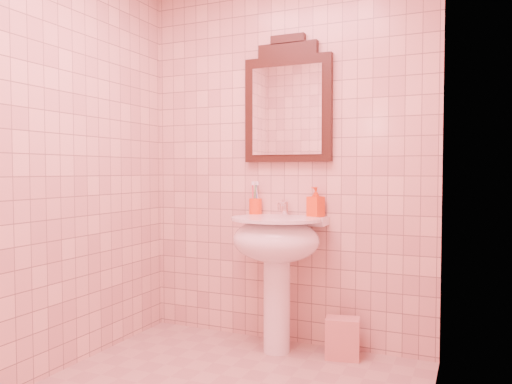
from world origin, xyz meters
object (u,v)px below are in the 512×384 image
at_px(pedestal_sink, 276,249).
at_px(mirror, 288,104).
at_px(toothbrush_cup, 255,206).
at_px(towel, 342,338).
at_px(soap_dispenser, 316,202).

xyz_separation_m(pedestal_sink, mirror, (-0.00, 0.20, 0.94)).
bearing_deg(pedestal_sink, mirror, 90.00).
bearing_deg(toothbrush_cup, towel, -9.80).
bearing_deg(soap_dispenser, toothbrush_cup, -161.87).
relative_size(mirror, towel, 3.34).
relative_size(pedestal_sink, toothbrush_cup, 4.32).
height_order(pedestal_sink, toothbrush_cup, toothbrush_cup).
distance_m(mirror, soap_dispenser, 0.68).
bearing_deg(toothbrush_cup, mirror, 6.08).
xyz_separation_m(toothbrush_cup, soap_dispenser, (0.43, -0.01, 0.04)).
bearing_deg(pedestal_sink, towel, 9.26).
relative_size(soap_dispenser, towel, 0.77).
xyz_separation_m(soap_dispenser, towel, (0.21, -0.10, -0.83)).
distance_m(toothbrush_cup, soap_dispenser, 0.43).
relative_size(toothbrush_cup, soap_dispenser, 1.03).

